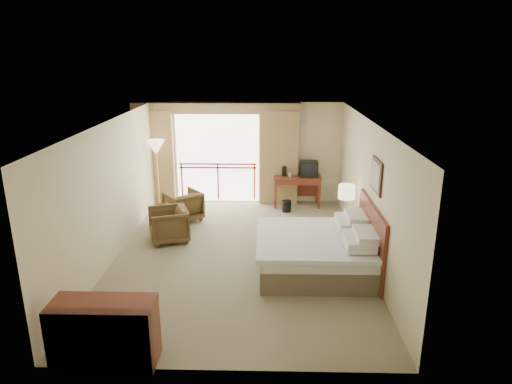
{
  "coord_description": "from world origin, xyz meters",
  "views": [
    {
      "loc": [
        0.53,
        -8.45,
        3.97
      ],
      "look_at": [
        0.31,
        0.4,
        1.22
      ],
      "focal_mm": 32.0,
      "sensor_mm": 36.0,
      "label": 1
    }
  ],
  "objects_px": {
    "wastebasket": "(287,206)",
    "desk": "(297,182)",
    "tv": "(309,169)",
    "dresser": "(104,333)",
    "nightstand": "(345,228)",
    "floor_lamp": "(156,150)",
    "side_table": "(165,213)",
    "bed": "(318,251)",
    "table_lamp": "(347,192)",
    "armchair_far": "(184,220)",
    "armchair_near": "(170,240)"
  },
  "relations": [
    {
      "from": "bed",
      "to": "armchair_near",
      "type": "relative_size",
      "value": 2.62
    },
    {
      "from": "desk",
      "to": "tv",
      "type": "bearing_deg",
      "value": -15.31
    },
    {
      "from": "tv",
      "to": "armchair_far",
      "type": "bearing_deg",
      "value": 179.36
    },
    {
      "from": "tv",
      "to": "dresser",
      "type": "distance_m",
      "value": 7.3
    },
    {
      "from": "armchair_near",
      "to": "table_lamp",
      "type": "bearing_deg",
      "value": 72.04
    },
    {
      "from": "desk",
      "to": "side_table",
      "type": "relative_size",
      "value": 2.35
    },
    {
      "from": "dresser",
      "to": "nightstand",
      "type": "bearing_deg",
      "value": 49.17
    },
    {
      "from": "wastebasket",
      "to": "armchair_far",
      "type": "height_order",
      "value": "armchair_far"
    },
    {
      "from": "wastebasket",
      "to": "armchair_near",
      "type": "distance_m",
      "value": 3.28
    },
    {
      "from": "tv",
      "to": "desk",
      "type": "bearing_deg",
      "value": 147.41
    },
    {
      "from": "bed",
      "to": "desk",
      "type": "xyz_separation_m",
      "value": [
        -0.17,
        3.82,
        0.26
      ]
    },
    {
      "from": "tv",
      "to": "side_table",
      "type": "relative_size",
      "value": 0.85
    },
    {
      "from": "nightstand",
      "to": "dresser",
      "type": "height_order",
      "value": "dresser"
    },
    {
      "from": "dresser",
      "to": "bed",
      "type": "bearing_deg",
      "value": 44.05
    },
    {
      "from": "desk",
      "to": "dresser",
      "type": "distance_m",
      "value": 7.21
    },
    {
      "from": "tv",
      "to": "wastebasket",
      "type": "height_order",
      "value": "tv"
    },
    {
      "from": "armchair_far",
      "to": "dresser",
      "type": "height_order",
      "value": "dresser"
    },
    {
      "from": "bed",
      "to": "floor_lamp",
      "type": "height_order",
      "value": "floor_lamp"
    },
    {
      "from": "desk",
      "to": "floor_lamp",
      "type": "bearing_deg",
      "value": -177.36
    },
    {
      "from": "armchair_far",
      "to": "table_lamp",
      "type": "bearing_deg",
      "value": 124.14
    },
    {
      "from": "bed",
      "to": "table_lamp",
      "type": "height_order",
      "value": "table_lamp"
    },
    {
      "from": "nightstand",
      "to": "floor_lamp",
      "type": "bearing_deg",
      "value": 154.7
    },
    {
      "from": "bed",
      "to": "side_table",
      "type": "xyz_separation_m",
      "value": [
        -3.33,
        2.06,
        -0.01
      ]
    },
    {
      "from": "tv",
      "to": "wastebasket",
      "type": "relative_size",
      "value": 1.55
    },
    {
      "from": "nightstand",
      "to": "armchair_far",
      "type": "bearing_deg",
      "value": 160.83
    },
    {
      "from": "nightstand",
      "to": "desk",
      "type": "height_order",
      "value": "desk"
    },
    {
      "from": "floor_lamp",
      "to": "table_lamp",
      "type": "bearing_deg",
      "value": -24.29
    },
    {
      "from": "armchair_far",
      "to": "armchair_near",
      "type": "relative_size",
      "value": 0.98
    },
    {
      "from": "wastebasket",
      "to": "desk",
      "type": "bearing_deg",
      "value": 63.01
    },
    {
      "from": "dresser",
      "to": "wastebasket",
      "type": "bearing_deg",
      "value": 68.45
    },
    {
      "from": "table_lamp",
      "to": "floor_lamp",
      "type": "relative_size",
      "value": 0.34
    },
    {
      "from": "nightstand",
      "to": "armchair_near",
      "type": "xyz_separation_m",
      "value": [
        -3.81,
        -0.02,
        -0.31
      ]
    },
    {
      "from": "nightstand",
      "to": "dresser",
      "type": "bearing_deg",
      "value": -133.24
    },
    {
      "from": "table_lamp",
      "to": "tv",
      "type": "height_order",
      "value": "table_lamp"
    },
    {
      "from": "bed",
      "to": "side_table",
      "type": "relative_size",
      "value": 4.02
    },
    {
      "from": "table_lamp",
      "to": "dresser",
      "type": "relative_size",
      "value": 0.46
    },
    {
      "from": "side_table",
      "to": "bed",
      "type": "bearing_deg",
      "value": -31.82
    },
    {
      "from": "armchair_near",
      "to": "side_table",
      "type": "xyz_separation_m",
      "value": [
        -0.24,
        0.76,
        0.36
      ]
    },
    {
      "from": "side_table",
      "to": "desk",
      "type": "bearing_deg",
      "value": 29.04
    },
    {
      "from": "nightstand",
      "to": "tv",
      "type": "height_order",
      "value": "tv"
    },
    {
      "from": "desk",
      "to": "armchair_far",
      "type": "relative_size",
      "value": 1.56
    },
    {
      "from": "wastebasket",
      "to": "armchair_far",
      "type": "distance_m",
      "value": 2.64
    },
    {
      "from": "nightstand",
      "to": "armchair_near",
      "type": "distance_m",
      "value": 3.82
    },
    {
      "from": "table_lamp",
      "to": "dresser",
      "type": "distance_m",
      "value": 5.66
    },
    {
      "from": "tv",
      "to": "dresser",
      "type": "relative_size",
      "value": 0.34
    },
    {
      "from": "bed",
      "to": "floor_lamp",
      "type": "distance_m",
      "value": 5.23
    },
    {
      "from": "table_lamp",
      "to": "armchair_far",
      "type": "height_order",
      "value": "table_lamp"
    },
    {
      "from": "desk",
      "to": "armchair_near",
      "type": "distance_m",
      "value": 3.91
    },
    {
      "from": "table_lamp",
      "to": "side_table",
      "type": "height_order",
      "value": "table_lamp"
    },
    {
      "from": "bed",
      "to": "nightstand",
      "type": "relative_size",
      "value": 3.41
    }
  ]
}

